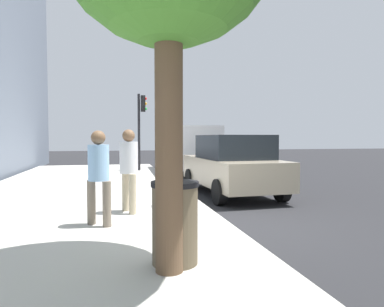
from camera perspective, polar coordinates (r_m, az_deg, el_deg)
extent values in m
plane|color=#232326|center=(6.80, 5.21, -11.80)|extent=(80.00, 80.00, 0.00)
cube|color=#B7B2A8|center=(6.53, -21.27, -11.89)|extent=(28.00, 6.00, 0.15)
cylinder|color=gray|center=(7.74, -2.57, -4.56)|extent=(0.07, 0.07, 1.15)
cube|color=#383D42|center=(7.58, -2.44, 0.64)|extent=(0.16, 0.11, 0.26)
cube|color=#383D42|center=(7.78, -2.71, 0.69)|extent=(0.16, 0.11, 0.26)
cube|color=#268C33|center=(7.59, -2.00, 0.79)|extent=(0.10, 0.01, 0.10)
cube|color=#268C33|center=(7.79, -2.28, 0.84)|extent=(0.10, 0.01, 0.10)
cylinder|color=tan|center=(7.44, -10.92, -6.21)|extent=(0.15, 0.15, 0.81)
cylinder|color=tan|center=(7.09, -9.79, -6.63)|extent=(0.15, 0.15, 0.81)
cylinder|color=silver|center=(7.19, -10.42, -0.66)|extent=(0.37, 0.37, 0.64)
sphere|color=brown|center=(7.17, -10.45, 2.93)|extent=(0.25, 0.25, 0.25)
cylinder|color=#726656|center=(6.44, -16.31, -7.73)|extent=(0.15, 0.15, 0.79)
cylinder|color=#726656|center=(6.20, -13.90, -8.11)|extent=(0.15, 0.15, 0.79)
cylinder|color=#8CB7E0|center=(6.23, -15.21, -1.47)|extent=(0.36, 0.36, 0.63)
sphere|color=brown|center=(6.21, -15.25, 2.56)|extent=(0.25, 0.25, 0.25)
cube|color=gray|center=(10.30, 6.47, -2.87)|extent=(4.46, 2.00, 0.76)
cube|color=black|center=(10.07, 6.91, 1.11)|extent=(2.26, 1.77, 0.68)
cylinder|color=black|center=(11.42, -0.27, -4.23)|extent=(0.67, 0.24, 0.66)
cylinder|color=black|center=(11.98, 7.86, -3.93)|extent=(0.67, 0.24, 0.66)
cylinder|color=black|center=(8.71, 4.53, -6.38)|extent=(0.67, 0.24, 0.66)
cylinder|color=black|center=(9.43, 14.64, -5.77)|extent=(0.67, 0.24, 0.66)
cube|color=silver|center=(16.06, -0.66, 1.15)|extent=(5.27, 2.18, 1.80)
cylinder|color=black|center=(17.64, -4.68, -1.65)|extent=(0.77, 0.25, 0.76)
cylinder|color=black|center=(17.95, 1.36, -1.57)|extent=(0.77, 0.25, 0.76)
cylinder|color=black|center=(14.30, -3.21, -2.65)|extent=(0.77, 0.25, 0.76)
cylinder|color=black|center=(14.67, 4.17, -2.52)|extent=(0.77, 0.25, 0.76)
cylinder|color=brown|center=(3.92, -3.84, 2.73)|extent=(0.32, 0.32, 3.10)
cylinder|color=black|center=(16.45, -8.76, 3.49)|extent=(0.12, 0.12, 3.60)
cube|color=black|center=(16.55, -8.10, 8.17)|extent=(0.24, 0.20, 0.76)
sphere|color=red|center=(16.58, -7.72, 9.00)|extent=(0.14, 0.14, 0.14)
sphere|color=orange|center=(16.56, -7.72, 8.17)|extent=(0.14, 0.14, 0.14)
sphere|color=green|center=(16.53, -7.71, 7.34)|extent=(0.14, 0.14, 0.14)
cylinder|color=brown|center=(4.31, -2.84, -11.72)|extent=(0.56, 0.56, 0.95)
cylinder|color=black|center=(4.22, -2.86, -5.05)|extent=(0.59, 0.59, 0.06)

